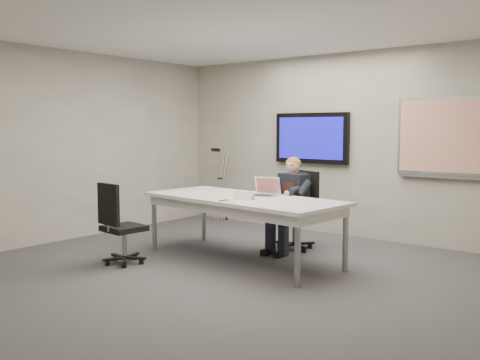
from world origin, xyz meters
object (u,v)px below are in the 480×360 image
Objects in this scene: office_chair_near at (121,239)px; seated_person at (287,214)px; laptop at (264,191)px; conference_table at (243,204)px; office_chair_far at (297,225)px.

seated_person is (1.21, 1.81, 0.20)m from office_chair_near.
seated_person reaches higher than laptop.
office_chair_near is 0.79× the size of seated_person.
conference_table is 2.11× the size of seated_person.
laptop is at bearing 61.67° from conference_table.
conference_table is 0.77m from seated_person.
office_chair_near reaches higher than conference_table.
office_chair_near is (-1.23, -2.05, -0.02)m from office_chair_far.
seated_person reaches higher than conference_table.
office_chair_near is at bearing -116.90° from seated_person.
seated_person is at bearing 80.74° from conference_table.
conference_table is 1.55m from office_chair_near.
laptop reaches higher than office_chair_near.
conference_table is 2.68× the size of office_chair_near.
conference_table is at bearing -78.62° from office_chair_far.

